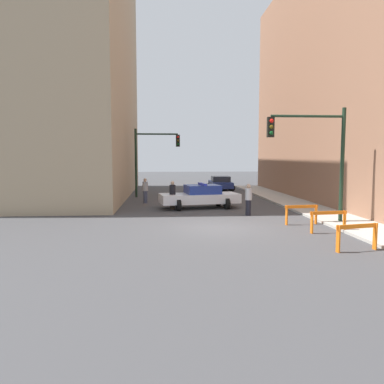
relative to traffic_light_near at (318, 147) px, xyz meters
The scene contains 13 objects.
ground_plane 5.95m from the traffic_light_near, behind, with size 120.00×120.00×0.00m, color #424244.
sidewalk_right 3.85m from the traffic_light_near, 28.14° to the right, with size 2.40×44.00×0.12m.
building_corner_left 22.18m from the traffic_light_near, 141.70° to the left, with size 14.00×20.00×19.33m.
traffic_light_near is the anchor object (origin of this frame).
traffic_light_far 14.52m from the traffic_light_near, 123.60° to the left, with size 3.44×0.35×5.20m.
police_car 7.93m from the traffic_light_near, 130.91° to the left, with size 4.94×2.84×1.52m.
parked_car_near 17.51m from the traffic_light_near, 96.14° to the left, with size 2.33×4.34×1.31m.
pedestrian_crossing 8.78m from the traffic_light_near, 141.25° to the left, with size 0.44×0.44×1.66m.
pedestrian_corner 12.03m from the traffic_light_near, 134.86° to the left, with size 0.44×0.44×1.66m.
pedestrian_sidewalk 4.55m from the traffic_light_near, 134.58° to the left, with size 0.46×0.46×1.66m.
barrier_front 5.86m from the traffic_light_near, 98.12° to the right, with size 1.58×0.45×0.90m.
barrier_mid 3.62m from the traffic_light_near, 99.93° to the right, with size 1.60×0.31×0.90m.
barrier_back 3.02m from the traffic_light_near, 166.00° to the right, with size 1.60×0.31×0.90m.
Camera 1 is at (-2.33, -15.88, 3.11)m, focal length 35.00 mm.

